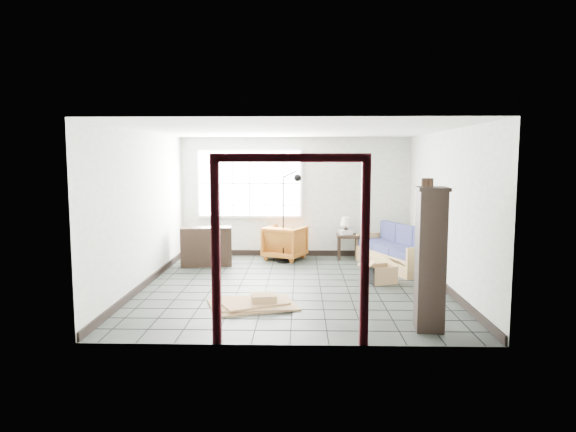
{
  "coord_description": "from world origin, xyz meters",
  "views": [
    {
      "loc": [
        0.12,
        -8.46,
        2.14
      ],
      "look_at": [
        -0.1,
        0.3,
        1.16
      ],
      "focal_mm": 32.0,
      "sensor_mm": 36.0,
      "label": 1
    }
  ],
  "objects_px": {
    "side_table": "(348,239)",
    "tall_shelf": "(430,258)",
    "armchair": "(285,241)",
    "futon_sofa": "(398,253)"
  },
  "relations": [
    {
      "from": "side_table",
      "to": "futon_sofa",
      "type": "bearing_deg",
      "value": -44.8
    },
    {
      "from": "armchair",
      "to": "tall_shelf",
      "type": "distance_m",
      "value": 4.89
    },
    {
      "from": "futon_sofa",
      "to": "side_table",
      "type": "relative_size",
      "value": 3.84
    },
    {
      "from": "armchair",
      "to": "tall_shelf",
      "type": "bearing_deg",
      "value": 137.58
    },
    {
      "from": "futon_sofa",
      "to": "tall_shelf",
      "type": "relative_size",
      "value": 1.13
    },
    {
      "from": "side_table",
      "to": "tall_shelf",
      "type": "relative_size",
      "value": 0.29
    },
    {
      "from": "armchair",
      "to": "side_table",
      "type": "height_order",
      "value": "armchair"
    },
    {
      "from": "armchair",
      "to": "tall_shelf",
      "type": "relative_size",
      "value": 0.44
    },
    {
      "from": "futon_sofa",
      "to": "armchair",
      "type": "xyz_separation_m",
      "value": [
        -2.24,
        0.82,
        0.09
      ]
    },
    {
      "from": "side_table",
      "to": "tall_shelf",
      "type": "xyz_separation_m",
      "value": [
        0.61,
        -4.53,
        0.48
      ]
    }
  ]
}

